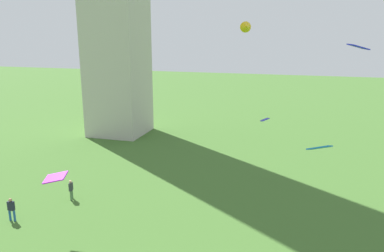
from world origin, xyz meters
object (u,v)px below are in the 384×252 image
object	(u,v)px
person_2	(11,208)
kite_flying_1	(319,148)
kite_flying_6	(358,47)
kite_flying_2	(265,120)
kite_flying_5	(246,27)
kite_flying_7	(55,177)
person_1	(71,189)

from	to	relation	value
person_2	kite_flying_1	distance (m)	21.50
person_2	kite_flying_6	size ratio (longest dim) A/B	1.33
kite_flying_6	kite_flying_2	bearing A→B (deg)	-72.37
person_2	kite_flying_2	size ratio (longest dim) A/B	1.55
kite_flying_2	kite_flying_5	xyz separation A→B (m)	(-2.07, 2.38, 7.21)
kite_flying_5	kite_flying_7	size ratio (longest dim) A/B	0.92
person_1	kite_flying_6	world-z (taller)	kite_flying_6
kite_flying_5	kite_flying_6	size ratio (longest dim) A/B	1.16
kite_flying_7	kite_flying_2	bearing A→B (deg)	-149.62
kite_flying_1	kite_flying_7	xyz separation A→B (m)	(-15.40, 3.99, -4.51)
kite_flying_1	kite_flying_5	xyz separation A→B (m)	(-5.50, 16.99, 4.88)
kite_flying_7	person_1	bearing A→B (deg)	-75.44
person_1	kite_flying_5	xyz separation A→B (m)	(12.17, 8.31, 12.39)
person_1	kite_flying_7	distance (m)	6.01
person_2	kite_flying_5	world-z (taller)	kite_flying_5
person_1	person_2	xyz separation A→B (m)	(-1.98, -4.18, 0.04)
person_1	kite_flying_2	world-z (taller)	kite_flying_2
person_1	person_2	distance (m)	4.62
kite_flying_1	kite_flying_6	distance (m)	9.69
person_2	kite_flying_1	bearing A→B (deg)	166.62
person_2	kite_flying_1	size ratio (longest dim) A/B	1.65
kite_flying_2	kite_flying_6	xyz separation A→B (m)	(5.58, -5.88, 5.94)
person_1	person_2	size ratio (longest dim) A/B	0.96
kite_flying_1	kite_flying_5	bearing A→B (deg)	-55.07
kite_flying_2	kite_flying_5	bearing A→B (deg)	-156.23
kite_flying_7	kite_flying_5	bearing A→B (deg)	-138.49
kite_flying_1	kite_flying_6	size ratio (longest dim) A/B	0.80
person_2	kite_flying_7	xyz separation A→B (m)	(4.25, -0.51, 2.96)
person_1	kite_flying_5	size ratio (longest dim) A/B	1.09
kite_flying_1	kite_flying_5	world-z (taller)	kite_flying_5
kite_flying_2	kite_flying_7	bearing A→B (deg)	-65.61
kite_flying_2	kite_flying_6	world-z (taller)	kite_flying_6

